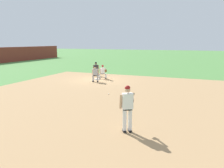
% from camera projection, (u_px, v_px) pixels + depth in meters
% --- Properties ---
extents(ground_plane, '(160.00, 160.00, 0.00)m').
position_uv_depth(ground_plane, '(97.00, 80.00, 20.41)').
color(ground_plane, '#518942').
extents(infield_dirt_patch, '(18.00, 18.00, 0.01)m').
position_uv_depth(infield_dirt_patch, '(106.00, 95.00, 14.47)').
color(infield_dirt_patch, tan).
rests_on(infield_dirt_patch, ground).
extents(first_base_bag, '(0.38, 0.38, 0.09)m').
position_uv_depth(first_base_bag, '(97.00, 79.00, 20.40)').
color(first_base_bag, white).
rests_on(first_base_bag, ground).
extents(baseball, '(0.07, 0.07, 0.07)m').
position_uv_depth(baseball, '(109.00, 94.00, 14.63)').
color(baseball, white).
rests_on(baseball, ground).
extents(pitcher, '(0.84, 0.57, 1.86)m').
position_uv_depth(pitcher, '(128.00, 106.00, 8.37)').
color(pitcher, black).
rests_on(pitcher, ground).
extents(first_baseman, '(0.83, 1.02, 1.34)m').
position_uv_depth(first_baseman, '(103.00, 71.00, 20.68)').
color(first_baseman, black).
rests_on(first_baseman, ground).
extents(baserunner, '(0.56, 0.66, 1.46)m').
position_uv_depth(baserunner, '(95.00, 73.00, 19.13)').
color(baserunner, black).
rests_on(baserunner, ground).
extents(umpire, '(0.63, 0.68, 1.46)m').
position_uv_depth(umpire, '(96.00, 68.00, 22.48)').
color(umpire, black).
rests_on(umpire, ground).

